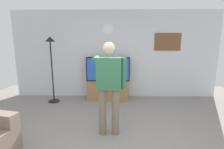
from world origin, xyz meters
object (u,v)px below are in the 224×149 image
Objects in this scene: television at (108,69)px; framed_picture at (168,42)px; tv_stand at (108,90)px; person_standing_nearer_lamp at (109,83)px; wall_clock at (108,29)px; floor_lamp at (51,56)px.

television is 2.02m from framed_picture.
person_standing_nearer_lamp reaches higher than tv_stand.
wall_clock is 0.40× the size of framed_picture.
person_standing_nearer_lamp is at bearing -86.89° from television.
person_standing_nearer_lamp is at bearing -126.69° from framed_picture.
framed_picture is 0.42× the size of floor_lamp.
wall_clock is (0.00, 0.29, 1.85)m from tv_stand.
television is 0.70× the size of floor_lamp.
wall_clock is 1.86m from floor_lamp.
television is at bearing -90.00° from wall_clock.
television is at bearing 11.02° from floor_lamp.
floor_lamp is (-1.60, -0.31, 0.42)m from television.
person_standing_nearer_lamp is at bearing -45.59° from floor_lamp.
person_standing_nearer_lamp reaches higher than television.
framed_picture reaches higher than person_standing_nearer_lamp.
wall_clock reaches higher than floor_lamp.
tv_stand is 0.94× the size of television.
person_standing_nearer_lamp is (0.11, -2.01, 0.72)m from tv_stand.
floor_lamp is (-1.60, -0.26, 1.07)m from tv_stand.
floor_lamp is (-3.43, -0.56, -0.39)m from framed_picture.
wall_clock is (0.00, 0.24, 1.20)m from television.
wall_clock is at bearing 92.78° from person_standing_nearer_lamp.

